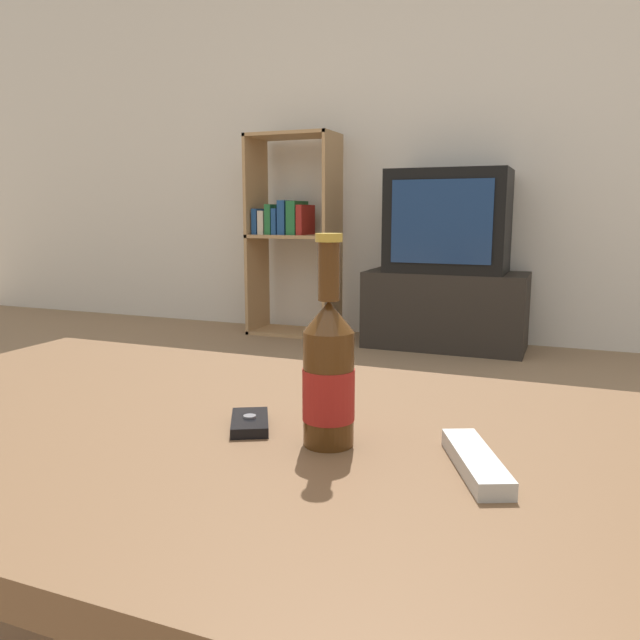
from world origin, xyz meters
The scene contains 8 objects.
back_wall centered at (0.00, 3.02, 1.30)m, with size 8.00×0.05×2.60m.
coffee_table centered at (0.00, 0.00, 0.41)m, with size 1.29×0.76×0.47m.
tv_stand centered at (-0.22, 2.75, 0.21)m, with size 0.88×0.39×0.43m.
television centered at (-0.22, 2.75, 0.70)m, with size 0.64×0.40×0.55m.
bookshelf centered at (-1.19, 2.81, 0.64)m, with size 0.53×0.30×1.22m.
beer_bottle centered at (0.16, -0.02, 0.56)m, with size 0.06×0.06×0.26m.
cell_phone centered at (0.04, 0.00, 0.47)m, with size 0.09×0.10×0.02m.
remote_control centered at (0.34, -0.03, 0.48)m, with size 0.10×0.16×0.02m.
Camera 1 is at (0.43, -0.70, 0.75)m, focal length 35.00 mm.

